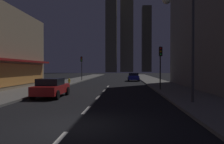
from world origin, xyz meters
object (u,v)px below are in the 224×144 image
Objects in this scene: car_parked_near at (51,88)px; car_parked_far at (133,77)px; street_lamp_right at (179,22)px; fire_hydrant_far_left at (69,81)px; traffic_light_near_right at (160,58)px; traffic_light_far_left at (82,63)px.

car_parked_far is (7.20, 22.41, 0.00)m from car_parked_near.
street_lamp_right reaches higher than car_parked_far.
car_parked_far reaches higher than fire_hydrant_far_left.
traffic_light_near_right is at bearing -40.60° from fire_hydrant_far_left.
traffic_light_near_right reaches higher than car_parked_far.
traffic_light_far_left is at bearing 113.62° from street_lamp_right.
traffic_light_near_right is at bearing 28.80° from car_parked_near.
car_parked_near is 1.01× the size of traffic_light_near_right.
car_parked_near is 23.54m from car_parked_far.
car_parked_far is 12.19m from fire_hydrant_far_left.
car_parked_near is 1.00× the size of car_parked_far.
car_parked_near is 6.48× the size of fire_hydrant_far_left.
traffic_light_near_right is at bearing 89.13° from street_lamp_right.
fire_hydrant_far_left is 0.10× the size of street_lamp_right.
traffic_light_near_right reaches higher than car_parked_near.
car_parked_far is at bearing 94.02° from street_lamp_right.
car_parked_far is at bearing 72.19° from car_parked_near.
traffic_light_near_right is (11.40, -9.77, 2.74)m from fire_hydrant_far_left.
car_parked_far is at bearing 38.81° from fire_hydrant_far_left.
fire_hydrant_far_left is (-2.30, 14.77, -0.29)m from car_parked_near.
street_lamp_right is (8.98, -2.88, 4.33)m from car_parked_near.
street_lamp_right reaches higher than traffic_light_far_left.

